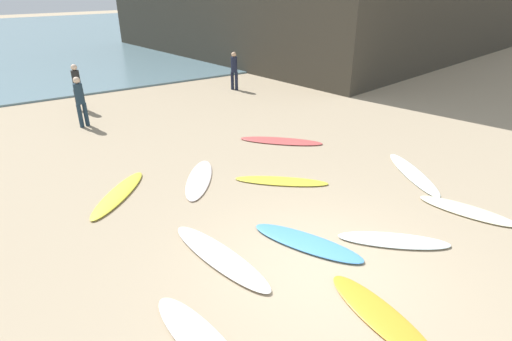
% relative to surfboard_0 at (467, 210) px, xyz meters
% --- Properties ---
extents(ground_plane, '(120.00, 120.00, 0.00)m').
position_rel_surfboard_0_xyz_m(ground_plane, '(-3.91, 0.24, -0.04)').
color(ground_plane, tan).
extents(ocean_water, '(120.00, 40.00, 0.08)m').
position_rel_surfboard_0_xyz_m(ocean_water, '(-3.91, 34.35, 0.00)').
color(ocean_water, slate).
rests_on(ocean_water, ground_plane).
extents(surfboard_0, '(1.19, 2.07, 0.07)m').
position_rel_surfboard_0_xyz_m(surfboard_0, '(0.00, 0.00, 0.00)').
color(surfboard_0, '#F1EFC7').
rests_on(surfboard_0, ground_plane).
extents(surfboard_1, '(1.01, 2.65, 0.09)m').
position_rel_surfboard_0_xyz_m(surfboard_1, '(-5.26, 1.48, 0.01)').
color(surfboard_1, white).
rests_on(surfboard_1, ground_plane).
extents(surfboard_2, '(2.08, 1.86, 0.06)m').
position_rel_surfboard_0_xyz_m(surfboard_2, '(-2.55, 3.32, -0.00)').
color(surfboard_2, yellow).
rests_on(surfboard_2, ground_plane).
extents(surfboard_3, '(1.73, 2.18, 0.06)m').
position_rel_surfboard_0_xyz_m(surfboard_3, '(-4.22, 4.52, -0.00)').
color(surfboard_3, silver).
rests_on(surfboard_3, ground_plane).
extents(surfboard_4, '(1.50, 2.28, 0.08)m').
position_rel_surfboard_0_xyz_m(surfboard_4, '(-3.66, 0.96, 0.01)').
color(surfboard_4, '#4B94D7').
rests_on(surfboard_4, ground_plane).
extents(surfboard_5, '(1.93, 1.78, 0.07)m').
position_rel_surfboard_0_xyz_m(surfboard_5, '(-2.21, 0.11, 0.00)').
color(surfboard_5, silver).
rests_on(surfboard_5, ground_plane).
extents(surfboard_6, '(2.24, 2.17, 0.06)m').
position_rel_surfboard_0_xyz_m(surfboard_6, '(-0.96, 5.52, -0.01)').
color(surfboard_6, '#D65553').
rests_on(surfboard_6, ground_plane).
extents(surfboard_7, '(0.68, 2.10, 0.06)m').
position_rel_surfboard_0_xyz_m(surfboard_7, '(-3.91, -1.09, -0.01)').
color(surfboard_7, gold).
rests_on(surfboard_7, ground_plane).
extents(surfboard_8, '(0.86, 2.22, 0.07)m').
position_rel_surfboard_0_xyz_m(surfboard_8, '(-6.38, -0.03, -0.00)').
color(surfboard_8, silver).
rests_on(surfboard_8, ground_plane).
extents(surfboard_9, '(1.57, 2.52, 0.06)m').
position_rel_surfboard_0_xyz_m(surfboard_9, '(0.55, 1.83, -0.00)').
color(surfboard_9, white).
rests_on(surfboard_9, ground_plane).
extents(surfboard_10, '(1.97, 2.07, 0.08)m').
position_rel_surfboard_0_xyz_m(surfboard_10, '(-6.14, 4.82, 0.00)').
color(surfboard_10, yellow).
rests_on(surfboard_10, ground_plane).
extents(beachgoer_near, '(0.39, 0.39, 1.64)m').
position_rel_surfboard_0_xyz_m(beachgoer_near, '(1.02, 11.78, 0.87)').
color(beachgoer_near, '#191E33').
rests_on(beachgoer_near, ground_plane).
extents(beachgoer_mid, '(0.34, 0.34, 1.68)m').
position_rel_surfboard_0_xyz_m(beachgoer_mid, '(-5.71, 10.27, 0.90)').
color(beachgoer_mid, '#1E3342').
rests_on(beachgoer_mid, ground_plane).
extents(beachgoer_far, '(0.34, 0.31, 1.72)m').
position_rel_surfboard_0_xyz_m(beachgoer_far, '(-5.40, 12.25, 0.93)').
color(beachgoer_far, black).
rests_on(beachgoer_far, ground_plane).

